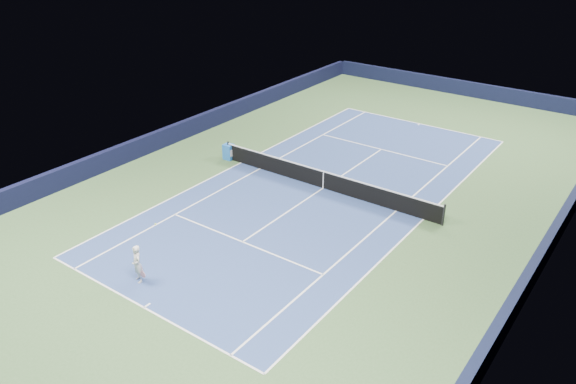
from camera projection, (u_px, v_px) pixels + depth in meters
The scene contains 19 objects.
ground at pixel (323, 188), 28.70m from camera, with size 40.00×40.00×0.00m, color #38562F.
wall_far at pixel (464, 88), 42.77m from camera, with size 22.00×0.35×1.10m, color black.
wall_right at pixel (548, 246), 22.78m from camera, with size 0.35×40.00×1.10m, color black.
wall_left at pixel (174, 134), 34.11m from camera, with size 0.35×40.00×1.10m, color black.
court_surface at pixel (323, 188), 28.69m from camera, with size 10.97×23.77×0.01m, color navy.
baseline_far at pixel (420, 124), 37.28m from camera, with size 10.97×0.08×0.00m, color white.
baseline_near at pixel (144, 308), 20.10m from camera, with size 10.97×0.08×0.00m, color white.
sideline_doubles_right at pixel (423, 219), 25.82m from camera, with size 0.08×23.77×0.00m, color white.
sideline_doubles_left at pixel (241, 163), 31.56m from camera, with size 0.08×23.77×0.00m, color white.
sideline_singles_right at pixel (396, 211), 26.54m from camera, with size 0.08×23.77×0.00m, color white.
sideline_singles_left at pixel (260, 169), 30.85m from camera, with size 0.08×23.77×0.00m, color white.
service_line_far at pixel (381, 149), 33.32m from camera, with size 8.23×0.08×0.00m, color white.
service_line_near at pixel (243, 242), 24.07m from camera, with size 8.23×0.08×0.00m, color white.
center_service_line at pixel (323, 188), 28.69m from camera, with size 0.08×12.80×0.00m, color white.
center_mark_far at pixel (419, 124), 37.17m from camera, with size 0.08×0.30×0.00m, color white.
center_mark_near at pixel (147, 305), 20.21m from camera, with size 0.08×0.30×0.00m, color white.
tennis_net at pixel (323, 179), 28.47m from camera, with size 12.90×0.10×1.07m.
sponsor_cube at pixel (229, 152), 31.85m from camera, with size 0.59×0.53×0.89m.
tennis_player at pixel (137, 264), 21.21m from camera, with size 0.79×1.31×2.12m.
Camera 1 is at (13.61, -21.86, 12.79)m, focal length 35.00 mm.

